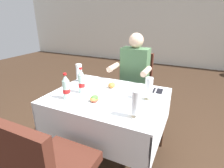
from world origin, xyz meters
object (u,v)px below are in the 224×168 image
Objects in this scene: main_dining_table at (108,110)px; beer_glass_middle at (79,72)px; chair_far_diner_seat at (134,84)px; napkin_cutlery_set at (154,90)px; seated_diner_far at (133,75)px; cola_bottle_primary at (81,82)px; cola_bottle_secondary at (66,88)px; plate_far_diner at (112,86)px; plate_near_camera at (94,101)px; beer_glass_left at (149,89)px; beer_glass_right at (136,105)px.

beer_glass_middle is at bearing 156.51° from main_dining_table.
chair_far_diner_seat is 0.84m from beer_glass_middle.
seated_diner_far is at bearing 131.32° from napkin_cutlery_set.
cola_bottle_primary reaches higher than cola_bottle_secondary.
cola_bottle_secondary is at bearing -123.18° from plate_far_diner.
cola_bottle_primary is (-0.22, 0.14, 0.10)m from plate_near_camera.
napkin_cutlery_set reaches higher than main_dining_table.
cola_bottle_primary is 0.18m from cola_bottle_secondary.
main_dining_table is at bearing -142.69° from napkin_cutlery_set.
beer_glass_middle is at bearing -127.27° from chair_far_diner_seat.
plate_near_camera is 1.16× the size of beer_glass_left.
beer_glass_middle is at bearing 136.74° from plate_near_camera.
beer_glass_middle reaches higher than plate_near_camera.
seated_diner_far is 4.74× the size of cola_bottle_primary.
main_dining_table is 4.88× the size of plate_far_diner.
chair_far_diner_seat reaches higher than beer_glass_right.
main_dining_table is at bearing -170.84° from beer_glass_left.
beer_glass_middle is (-0.44, 0.42, 0.09)m from plate_near_camera.
beer_glass_right reaches higher than beer_glass_left.
seated_diner_far is 0.85m from cola_bottle_primary.
beer_glass_right is 0.60m from napkin_cutlery_set.
beer_glass_right is (-0.01, -0.35, 0.00)m from beer_glass_left.
cola_bottle_primary is at bearing -109.06° from seated_diner_far.
cola_bottle_secondary is (-0.31, -0.24, 0.28)m from main_dining_table.
napkin_cutlery_set is at bearing 49.45° from plate_near_camera.
napkin_cutlery_set is at bearing 29.40° from cola_bottle_primary.
cola_bottle_primary is (0.22, -0.28, 0.01)m from beer_glass_middle.
napkin_cutlery_set is (0.43, 0.13, -0.02)m from plate_far_diner.
plate_far_diner is at bearing -4.47° from beer_glass_middle.
beer_glass_left is 0.76m from cola_bottle_secondary.
cola_bottle_primary is at bearing -132.90° from plate_far_diner.
main_dining_table is 0.28m from plate_near_camera.
beer_glass_right is 0.84× the size of cola_bottle_primary.
main_dining_table is 4.37× the size of cola_bottle_secondary.
seated_diner_far reaches higher than chair_far_diner_seat.
seated_diner_far is at bearing 71.57° from cola_bottle_secondary.
beer_glass_right is (0.36, -1.02, 0.13)m from seated_diner_far.
cola_bottle_primary is 1.38× the size of napkin_cutlery_set.
cola_bottle_primary is (-0.26, -0.07, 0.28)m from main_dining_table.
cola_bottle_secondary reaches higher than beer_glass_middle.
beer_glass_left is at bearing -60.88° from seated_diner_far.
cola_bottle_primary is (-0.28, -0.80, 0.13)m from seated_diner_far.
beer_glass_right is 0.69m from cola_bottle_secondary.
cola_bottle_secondary reaches higher than plate_far_diner.
beer_glass_middle is at bearing 128.82° from cola_bottle_primary.
plate_near_camera is (-0.06, -0.94, 0.03)m from seated_diner_far.
napkin_cutlery_set is at bearing 37.31° from main_dining_table.
plate_far_diner is at bearing 56.82° from cola_bottle_secondary.
napkin_cutlery_set is at bearing 37.79° from cola_bottle_secondary.
main_dining_table is at bearing -23.49° from beer_glass_middle.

